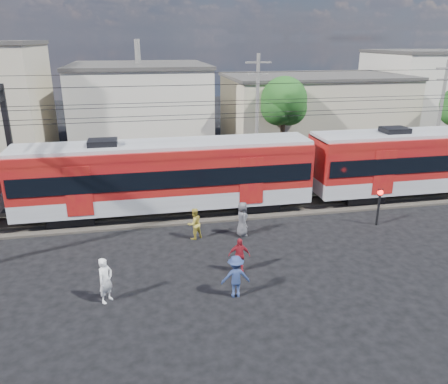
{
  "coord_description": "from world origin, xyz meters",
  "views": [
    {
      "loc": [
        -2.4,
        -15.13,
        9.45
      ],
      "look_at": [
        1.6,
        5.0,
        2.21
      ],
      "focal_mm": 35.0,
      "sensor_mm": 36.0,
      "label": 1
    }
  ],
  "objects_px": {
    "commuter_train": "(170,174)",
    "pedestrian_a": "(106,280)",
    "crossing_signal": "(379,200)",
    "car_silver": "(431,160)",
    "pedestrian_c": "(236,276)"
  },
  "relations": [
    {
      "from": "pedestrian_c",
      "to": "car_silver",
      "type": "distance_m",
      "value": 23.57
    },
    {
      "from": "crossing_signal",
      "to": "car_silver",
      "type": "bearing_deg",
      "value": 43.35
    },
    {
      "from": "pedestrian_c",
      "to": "crossing_signal",
      "type": "distance_m",
      "value": 10.32
    },
    {
      "from": "pedestrian_a",
      "to": "pedestrian_c",
      "type": "distance_m",
      "value": 4.9
    },
    {
      "from": "commuter_train",
      "to": "car_silver",
      "type": "xyz_separation_m",
      "value": [
        20.41,
        5.55,
        -1.77
      ]
    },
    {
      "from": "commuter_train",
      "to": "car_silver",
      "type": "relative_size",
      "value": 13.46
    },
    {
      "from": "pedestrian_a",
      "to": "car_silver",
      "type": "bearing_deg",
      "value": -18.97
    },
    {
      "from": "commuter_train",
      "to": "pedestrian_a",
      "type": "relative_size",
      "value": 28.05
    },
    {
      "from": "pedestrian_a",
      "to": "car_silver",
      "type": "distance_m",
      "value": 27.26
    },
    {
      "from": "commuter_train",
      "to": "car_silver",
      "type": "bearing_deg",
      "value": 15.2
    },
    {
      "from": "commuter_train",
      "to": "pedestrian_a",
      "type": "xyz_separation_m",
      "value": [
        -3.11,
        -8.23,
        -1.51
      ]
    },
    {
      "from": "commuter_train",
      "to": "pedestrian_c",
      "type": "distance_m",
      "value": 9.15
    },
    {
      "from": "car_silver",
      "to": "crossing_signal",
      "type": "bearing_deg",
      "value": 119.55
    },
    {
      "from": "pedestrian_a",
      "to": "pedestrian_c",
      "type": "relative_size",
      "value": 1.05
    },
    {
      "from": "commuter_train",
      "to": "pedestrian_c",
      "type": "bearing_deg",
      "value": -78.83
    }
  ]
}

